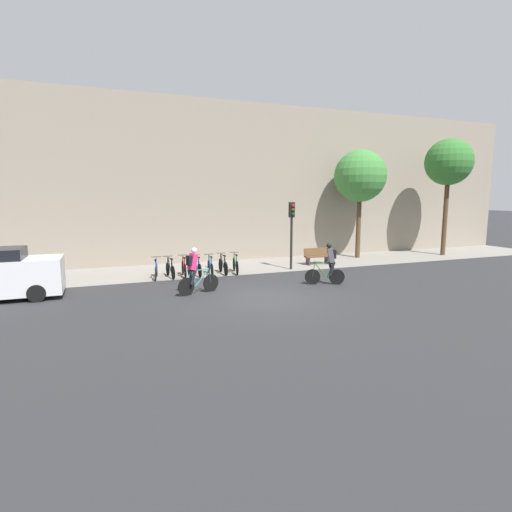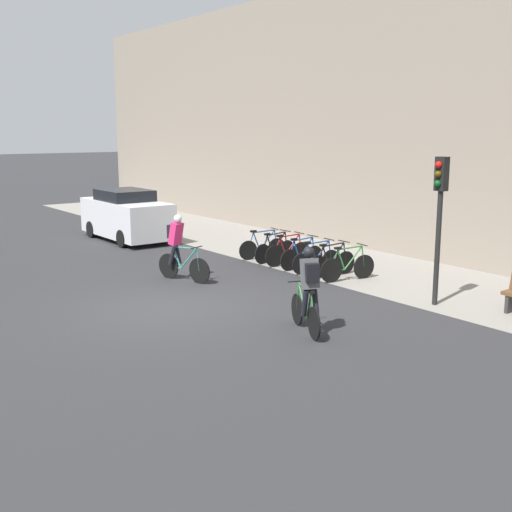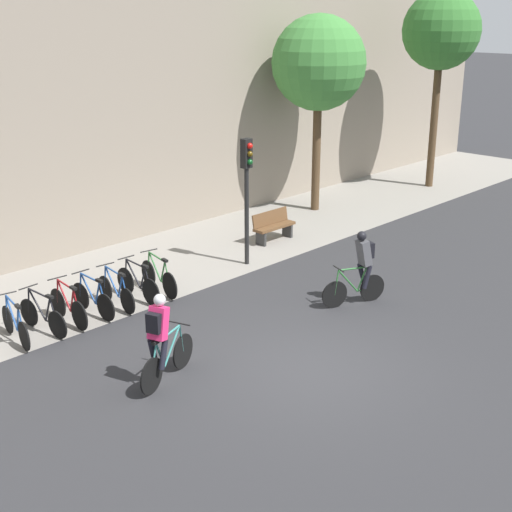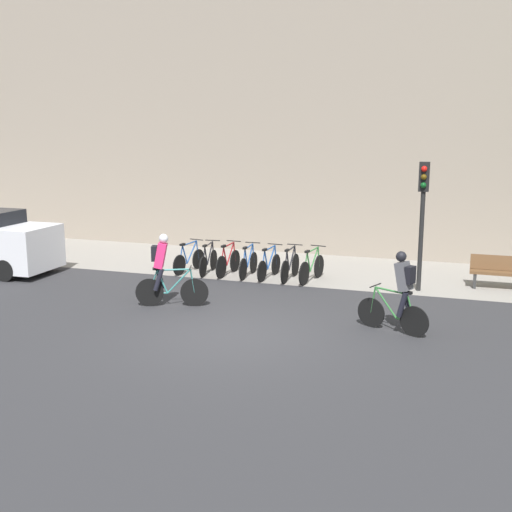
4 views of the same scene
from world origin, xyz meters
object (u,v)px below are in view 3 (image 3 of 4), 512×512
parked_bike_2 (68,306)px  parked_bike_6 (159,277)px  cyclist_pink (161,337)px  parked_bike_5 (138,284)px  parked_bike_3 (93,299)px  traffic_light_pole (247,178)px  cyclist_grey (361,265)px  parked_bike_1 (43,315)px  parked_bike_0 (15,324)px  parked_bike_4 (116,292)px  bench (273,226)px

parked_bike_2 → parked_bike_6: parked_bike_6 is taller
cyclist_pink → parked_bike_5: 4.23m
parked_bike_3 → traffic_light_pole: bearing=-1.3°
cyclist_pink → parked_bike_6: cyclist_pink is taller
cyclist_grey → parked_bike_6: (-2.84, 3.92, -0.55)m
cyclist_grey → parked_bike_1: (-5.98, 3.91, -0.56)m
parked_bike_0 → parked_bike_4: size_ratio=0.99×
parked_bike_4 → parked_bike_1: bearing=180.0°
parked_bike_5 → traffic_light_pole: size_ratio=0.50×
cyclist_pink → parked_bike_0: cyclist_pink is taller
parked_bike_3 → traffic_light_pole: size_ratio=0.47×
parked_bike_6 → parked_bike_5: bearing=180.0°
cyclist_pink → parked_bike_4: bearing=66.8°
cyclist_grey → parked_bike_4: 5.69m
parked_bike_4 → parked_bike_3: bearing=179.9°
parked_bike_6 → traffic_light_pole: (2.94, -0.11, 1.97)m
parked_bike_4 → bench: bearing=7.2°
parked_bike_0 → bench: parked_bike_0 is taller
parked_bike_6 → traffic_light_pole: bearing=-2.1°
parked_bike_4 → traffic_light_pole: (4.20, -0.11, 1.99)m
cyclist_grey → parked_bike_4: bearing=136.3°
cyclist_grey → parked_bike_3: cyclist_grey is taller
parked_bike_1 → parked_bike_4: 1.88m
parked_bike_2 → parked_bike_3: (0.63, -0.00, -0.01)m
parked_bike_2 → bench: bearing=5.9°
parked_bike_0 → parked_bike_2: size_ratio=0.99×
parked_bike_1 → traffic_light_pole: traffic_light_pole is taller
parked_bike_5 → bench: (5.57, 0.78, 0.07)m
bench → parked_bike_3: bearing=-173.5°
parked_bike_3 → parked_bike_5: (1.26, -0.00, 0.01)m
parked_bike_1 → parked_bike_2: size_ratio=1.01×
parked_bike_2 → bench: 7.50m
parked_bike_0 → parked_bike_3: 1.89m
cyclist_pink → parked_bike_1: cyclist_pink is taller
cyclist_grey → parked_bike_2: bearing=143.8°
traffic_light_pole → bench: traffic_light_pole is taller
parked_bike_0 → parked_bike_6: parked_bike_6 is taller
parked_bike_4 → parked_bike_6: size_ratio=0.96×
parked_bike_6 → traffic_light_pole: traffic_light_pole is taller
cyclist_pink → bench: 8.90m
cyclist_pink → parked_bike_4: cyclist_pink is taller
parked_bike_3 → bench: (6.83, 0.78, 0.07)m
parked_bike_2 → parked_bike_3: bearing=-0.0°
parked_bike_2 → parked_bike_4: 1.26m
parked_bike_6 → parked_bike_2: bearing=180.0°
bench → parked_bike_0: bearing=-174.9°
cyclist_pink → cyclist_grey: bearing=-3.3°
parked_bike_1 → parked_bike_6: (3.14, 0.00, 0.02)m
parked_bike_3 → parked_bike_4: parked_bike_3 is taller
cyclist_pink → parked_bike_3: bearing=75.8°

